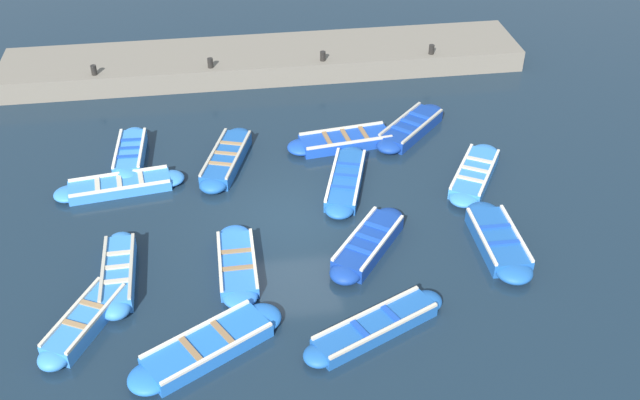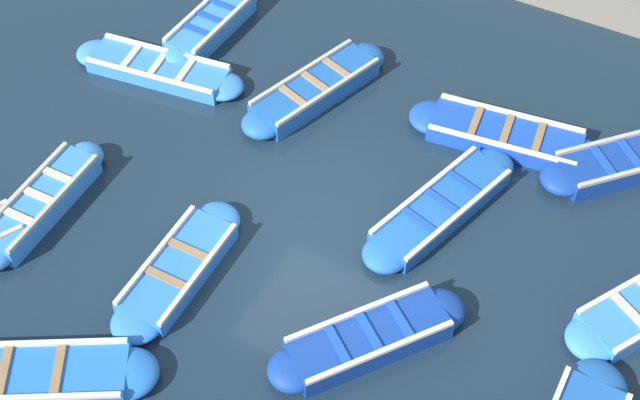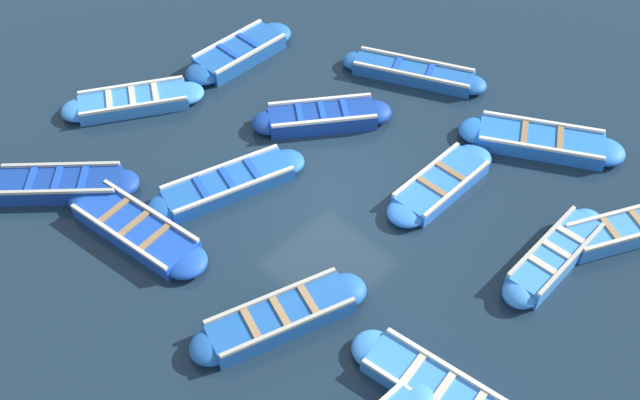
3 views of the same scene
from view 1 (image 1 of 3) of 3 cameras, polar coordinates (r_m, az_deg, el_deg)
The scene contains 20 objects.
ground_plane at distance 20.76m, azimuth -2.00°, elevation -1.53°, with size 120.00×120.00×0.00m, color #162838.
boat_near_quay at distance 24.74m, azimuth 6.94°, elevation 5.47°, with size 3.15×3.05×0.45m.
boat_alongside at distance 22.04m, azimuth 1.97°, elevation 1.50°, with size 3.82×1.86×0.39m.
boat_broadside at distance 19.63m, azimuth 3.70°, elevation -3.37°, with size 3.23×2.70×0.46m.
boat_tucked at distance 22.78m, azimuth 11.70°, elevation 1.94°, with size 3.46×2.54×0.39m.
boat_end_of_row at distance 19.14m, azimuth -6.32°, elevation -4.90°, with size 3.25×0.95×0.38m.
boat_outer_left at distance 23.13m, azimuth -7.14°, elevation 3.12°, with size 3.70×1.90×0.46m.
boat_stern_in at distance 17.15m, azimuth -8.55°, elevation -11.00°, with size 2.75×3.79×0.42m.
boat_outer_right at distance 17.45m, azimuth 4.24°, elevation -9.63°, with size 2.29×3.76×0.40m.
boat_centre at distance 20.26m, azimuth 13.40°, elevation -3.03°, with size 3.42×1.03×0.45m.
boat_inner_gap at distance 22.59m, azimuth -15.00°, elevation 1.05°, with size 1.31×3.83×0.37m.
boat_bow_out at distance 18.33m, azimuth -17.44°, elevation -8.77°, with size 3.11×2.08×0.45m.
boat_mid_row at distance 19.36m, azimuth -15.10°, elevation -5.41°, with size 3.27×0.82×0.47m.
boat_far_corner at distance 23.94m, azimuth 1.96°, elevation 4.55°, with size 1.40×3.90×0.40m.
boat_drifting at distance 23.92m, azimuth -14.24°, elevation 3.43°, with size 3.11×0.91×0.47m.
quay_wall at distance 28.75m, azimuth -4.21°, elevation 10.60°, with size 3.09×19.22×0.79m.
bollard_north at distance 28.45m, azimuth 8.49°, elevation 11.28°, with size 0.20×0.20×0.35m, color black.
bollard_mid_north at distance 27.62m, azimuth 0.21°, elevation 10.91°, with size 0.20×0.20×0.35m, color black.
bollard_mid_south at distance 27.39m, azimuth -8.36°, elevation 10.29°, with size 0.20×0.20×0.35m, color black.
bollard_south at distance 27.74m, azimuth -16.85°, elevation 9.46°, with size 0.20×0.20×0.35m, color black.
Camera 1 is at (-16.45, 1.62, 12.56)m, focal length 42.00 mm.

